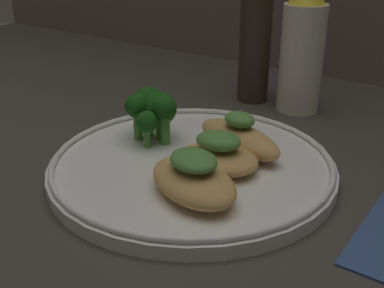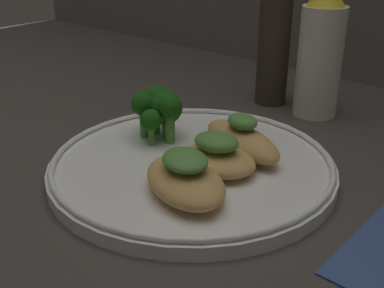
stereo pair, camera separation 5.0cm
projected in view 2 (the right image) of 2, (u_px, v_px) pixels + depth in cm
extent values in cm
cube|color=#3D3833|center=(192.00, 177.00, 51.37)|extent=(180.00, 180.00, 1.00)
cylinder|color=white|center=(192.00, 167.00, 50.87)|extent=(29.98, 29.98, 1.40)
torus|color=white|center=(192.00, 159.00, 50.45)|extent=(29.38, 29.38, 0.60)
ellipsoid|color=tan|center=(185.00, 181.00, 43.76)|extent=(11.94, 9.89, 2.80)
ellipsoid|color=#518E3D|center=(185.00, 160.00, 42.87)|extent=(6.13, 5.60, 1.52)
ellipsoid|color=tan|center=(213.00, 162.00, 47.82)|extent=(9.27, 7.58, 2.35)
ellipsoid|color=#518E3D|center=(213.00, 143.00, 46.97)|extent=(5.14, 4.38, 1.74)
ellipsoid|color=tan|center=(242.00, 141.00, 51.76)|extent=(12.38, 7.74, 2.95)
ellipsoid|color=#518E3D|center=(242.00, 121.00, 50.83)|extent=(4.29, 3.82, 1.55)
cylinder|color=#4C8E38|center=(170.00, 129.00, 54.28)|extent=(1.09, 1.09, 3.37)
sphere|color=#195114|center=(170.00, 107.00, 53.18)|extent=(2.71, 2.71, 2.71)
cylinder|color=#4C8E38|center=(166.00, 128.00, 55.68)|extent=(1.06, 1.06, 2.41)
sphere|color=#195114|center=(166.00, 107.00, 54.62)|extent=(3.86, 3.86, 3.86)
cylinder|color=#4C8E38|center=(157.00, 122.00, 56.92)|extent=(0.87, 0.87, 2.80)
sphere|color=#195114|center=(156.00, 101.00, 55.81)|extent=(3.65, 3.65, 3.65)
cylinder|color=#4C8E38|center=(144.00, 125.00, 55.65)|extent=(0.94, 0.94, 3.18)
sphere|color=#195114|center=(143.00, 104.00, 54.58)|extent=(2.78, 2.78, 2.78)
cylinder|color=#4C8E38|center=(153.00, 136.00, 53.99)|extent=(0.75, 0.75, 2.19)
sphere|color=#195114|center=(152.00, 119.00, 53.17)|extent=(2.45, 2.45, 2.45)
cylinder|color=silver|center=(319.00, 62.00, 64.15)|extent=(5.90, 5.90, 14.68)
cylinder|color=#382D23|center=(273.00, 50.00, 68.37)|extent=(4.53, 4.53, 15.74)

